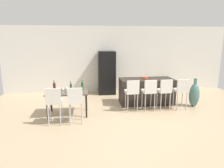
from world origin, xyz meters
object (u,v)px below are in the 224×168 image
(wine_glass_middle, at_px, (77,89))
(fruit_bowl, at_px, (145,78))
(bar_chair_left, at_px, (132,91))
(wine_glass_far, at_px, (63,88))
(kitchen_island, at_px, (146,91))
(potted_plant, at_px, (168,84))
(wine_glass_left, at_px, (66,87))
(wine_bottle_corner, at_px, (54,87))
(floor_vase, at_px, (194,95))
(bar_chair_middle, at_px, (149,90))
(bar_chair_right, at_px, (165,90))
(wine_bottle_right, at_px, (71,88))
(bar_chair_far, at_px, (181,89))
(wine_bottle_end, at_px, (82,86))
(refrigerator, at_px, (107,73))
(dining_chair_far, at_px, (75,100))
(dining_table, at_px, (68,94))
(dining_chair_near, at_px, (54,100))

(wine_glass_middle, xyz_separation_m, fruit_bowl, (2.39, 1.13, 0.09))
(bar_chair_left, distance_m, wine_glass_far, 2.17)
(kitchen_island, xyz_separation_m, potted_plant, (1.48, 1.58, -0.12))
(wine_glass_left, height_order, fruit_bowl, fruit_bowl)
(wine_bottle_corner, height_order, floor_vase, wine_bottle_corner)
(bar_chair_middle, xyz_separation_m, wine_bottle_corner, (-3.02, 0.09, 0.17))
(bar_chair_right, distance_m, wine_glass_middle, 2.84)
(bar_chair_left, xyz_separation_m, fruit_bowl, (0.66, 0.86, 0.26))
(bar_chair_middle, distance_m, wine_bottle_right, 2.50)
(bar_chair_far, bearing_deg, wine_bottle_corner, 178.81)
(bar_chair_left, height_order, wine_bottle_right, wine_bottle_right)
(bar_chair_middle, relative_size, wine_bottle_end, 3.21)
(wine_bottle_end, distance_m, wine_bottle_right, 0.39)
(bar_chair_left, height_order, refrigerator, refrigerator)
(wine_glass_left, bearing_deg, bar_chair_far, -0.35)
(bar_chair_right, height_order, wine_bottle_right, wine_bottle_right)
(wine_glass_middle, xyz_separation_m, floor_vase, (4.01, 0.51, -0.45))
(kitchen_island, bearing_deg, dining_chair_far, -147.16)
(bar_chair_right, height_order, dining_table, bar_chair_right)
(dining_table, relative_size, fruit_bowl, 5.51)
(kitchen_island, bearing_deg, bar_chair_right, -64.97)
(floor_vase, bearing_deg, kitchen_island, 160.24)
(wine_glass_middle, relative_size, refrigerator, 0.09)
(wine_bottle_end, height_order, fruit_bowl, wine_bottle_end)
(wine_bottle_corner, relative_size, wine_glass_far, 1.94)
(dining_chair_near, relative_size, wine_glass_far, 6.03)
(bar_chair_left, relative_size, wine_glass_left, 6.03)
(dining_table, bearing_deg, bar_chair_middle, 0.51)
(bar_chair_far, height_order, wine_bottle_end, wine_bottle_end)
(wine_glass_far, distance_m, fruit_bowl, 2.99)
(bar_chair_left, distance_m, wine_glass_middle, 1.76)
(bar_chair_left, distance_m, wine_bottle_end, 1.60)
(wine_bottle_right, xyz_separation_m, wine_glass_left, (-0.16, 0.15, -0.01))
(dining_chair_far, xyz_separation_m, wine_glass_far, (-0.40, 0.68, 0.17))
(floor_vase, bearing_deg, wine_glass_left, -177.06)
(kitchen_island, xyz_separation_m, bar_chair_left, (-0.72, -0.81, 0.24))
(wine_glass_far, xyz_separation_m, potted_plant, (4.35, 2.50, -0.52))
(wine_glass_far, bearing_deg, refrigerator, 58.05)
(wine_glass_far, xyz_separation_m, fruit_bowl, (2.82, 0.97, 0.09))
(wine_glass_left, xyz_separation_m, refrigerator, (1.48, 2.38, 0.06))
(floor_vase, bearing_deg, bar_chair_middle, -171.80)
(fruit_bowl, relative_size, potted_plant, 0.39)
(wine_bottle_corner, distance_m, floor_vase, 4.75)
(dining_chair_near, height_order, wine_glass_far, dining_chair_near)
(bar_chair_left, xyz_separation_m, wine_glass_left, (-2.08, 0.02, 0.17))
(dining_chair_far, bearing_deg, bar_chair_far, 12.96)
(bar_chair_right, relative_size, dining_table, 0.83)
(wine_bottle_corner, height_order, potted_plant, wine_bottle_corner)
(wine_bottle_end, relative_size, floor_vase, 0.33)
(wine_bottle_end, bearing_deg, kitchen_island, 17.63)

